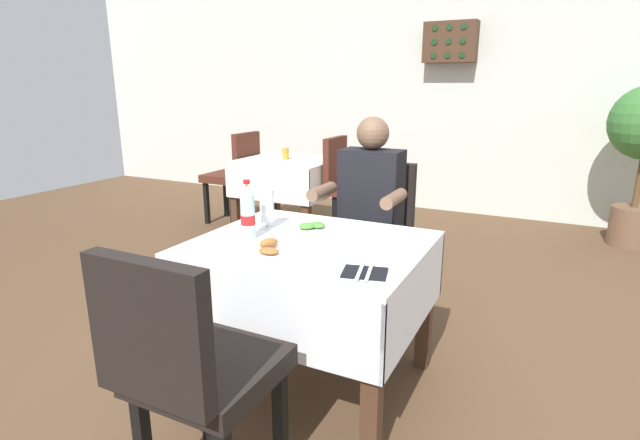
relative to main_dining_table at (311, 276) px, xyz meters
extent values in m
plane|color=brown|center=(0.05, 0.01, -0.56)|extent=(11.00, 11.00, 0.00)
cube|color=silver|center=(0.05, 3.86, 1.03)|extent=(11.00, 0.12, 3.18)
cube|color=white|center=(0.00, 0.00, 0.16)|extent=(1.04, 0.89, 0.02)
cube|color=white|center=(0.00, -0.44, -0.01)|extent=(1.04, 0.02, 0.32)
cube|color=white|center=(0.00, 0.44, -0.01)|extent=(1.04, 0.02, 0.32)
cube|color=white|center=(-0.51, 0.00, -0.01)|extent=(0.02, 0.89, 0.32)
cube|color=white|center=(0.51, 0.00, -0.01)|extent=(0.02, 0.89, 0.32)
cube|color=#472D1E|center=(-0.46, -0.39, -0.20)|extent=(0.07, 0.07, 0.71)
cube|color=#472D1E|center=(0.46, -0.39, -0.20)|extent=(0.07, 0.07, 0.71)
cube|color=#472D1E|center=(-0.46, 0.39, -0.20)|extent=(0.07, 0.07, 0.71)
cube|color=#472D1E|center=(0.46, 0.39, -0.20)|extent=(0.07, 0.07, 0.71)
cube|color=black|center=(0.00, 0.75, -0.07)|extent=(0.44, 0.44, 0.08)
cube|color=black|center=(0.00, 1.00, 0.19)|extent=(0.42, 0.06, 0.44)
cube|color=black|center=(-0.17, 0.58, -0.34)|extent=(0.04, 0.04, 0.45)
cube|color=black|center=(0.17, 0.58, -0.34)|extent=(0.04, 0.04, 0.45)
cube|color=black|center=(-0.17, 0.92, -0.34)|extent=(0.04, 0.04, 0.45)
cube|color=black|center=(0.17, 0.92, -0.34)|extent=(0.04, 0.04, 0.45)
cube|color=black|center=(0.00, -0.75, -0.07)|extent=(0.44, 0.44, 0.08)
cube|color=black|center=(0.00, -1.00, 0.19)|extent=(0.42, 0.06, 0.44)
cube|color=black|center=(0.17, -0.58, -0.34)|extent=(0.04, 0.04, 0.45)
cube|color=black|center=(-0.17, -0.58, -0.34)|extent=(0.04, 0.04, 0.45)
cylinder|color=#282D42|center=(-0.08, 0.54, -0.34)|extent=(0.10, 0.10, 0.45)
cylinder|color=#282D42|center=(0.08, 0.54, -0.34)|extent=(0.10, 0.10, 0.45)
cube|color=#282D42|center=(0.00, 0.71, -0.05)|extent=(0.34, 0.36, 0.12)
cube|color=black|center=(0.00, 0.79, 0.26)|extent=(0.36, 0.20, 0.50)
sphere|color=brown|center=(0.00, 0.79, 0.60)|extent=(0.19, 0.19, 0.19)
cylinder|color=brown|center=(-0.21, 0.56, 0.28)|extent=(0.07, 0.26, 0.07)
cylinder|color=brown|center=(0.22, 0.56, 0.28)|extent=(0.07, 0.26, 0.07)
cube|color=white|center=(-0.05, -0.22, 0.18)|extent=(0.26, 0.26, 0.01)
ellipsoid|color=#99602D|center=(-0.10, -0.19, 0.21)|extent=(0.09, 0.10, 0.05)
ellipsoid|color=#99602D|center=(-0.06, -0.26, 0.20)|extent=(0.10, 0.07, 0.03)
cube|color=white|center=(-0.03, 0.16, 0.18)|extent=(0.24, 0.24, 0.01)
ellipsoid|color=#4C8E38|center=(-0.06, 0.18, 0.20)|extent=(0.11, 0.10, 0.03)
ellipsoid|color=#4C8E38|center=(-0.09, 0.14, 0.20)|extent=(0.11, 0.11, 0.03)
cylinder|color=white|center=(-0.30, 0.10, 0.18)|extent=(0.07, 0.07, 0.01)
cylinder|color=white|center=(-0.30, 0.10, 0.19)|extent=(0.02, 0.02, 0.03)
cylinder|color=white|center=(-0.30, 0.10, 0.29)|extent=(0.07, 0.07, 0.16)
cylinder|color=#C68928|center=(-0.30, 0.10, 0.24)|extent=(0.07, 0.07, 0.07)
cylinder|color=silver|center=(-0.28, -0.09, 0.28)|extent=(0.07, 0.07, 0.21)
cylinder|color=red|center=(-0.28, -0.09, 0.27)|extent=(0.07, 0.07, 0.05)
cone|color=silver|center=(-0.28, -0.09, 0.41)|extent=(0.06, 0.06, 0.05)
cylinder|color=red|center=(-0.28, -0.09, 0.45)|extent=(0.03, 0.03, 0.02)
cube|color=black|center=(0.37, -0.26, 0.18)|extent=(0.20, 0.17, 0.01)
cube|color=silver|center=(0.35, -0.26, 0.18)|extent=(0.06, 0.19, 0.01)
cube|color=silver|center=(0.39, -0.25, 0.18)|extent=(0.06, 0.19, 0.01)
cube|color=white|center=(-1.41, 2.26, 0.16)|extent=(0.91, 0.88, 0.02)
cube|color=white|center=(-1.41, 1.83, -0.01)|extent=(0.91, 0.02, 0.32)
cube|color=white|center=(-1.41, 2.69, -0.01)|extent=(0.91, 0.02, 0.32)
cube|color=white|center=(-1.86, 2.26, -0.01)|extent=(0.02, 0.88, 0.32)
cube|color=white|center=(-0.97, 2.26, -0.01)|extent=(0.02, 0.88, 0.32)
cube|color=#472D1E|center=(-1.81, 1.88, -0.20)|extent=(0.07, 0.07, 0.71)
cube|color=#472D1E|center=(-1.02, 1.88, -0.20)|extent=(0.07, 0.07, 0.71)
cube|color=#472D1E|center=(-1.81, 2.64, -0.20)|extent=(0.07, 0.07, 0.71)
cube|color=#472D1E|center=(-1.02, 2.64, -0.20)|extent=(0.07, 0.07, 0.71)
cube|color=#4C2319|center=(-2.17, 2.26, -0.07)|extent=(0.44, 0.44, 0.08)
cube|color=#4C2319|center=(-1.92, 2.26, 0.19)|extent=(0.06, 0.42, 0.44)
cube|color=black|center=(-2.34, 2.43, -0.34)|extent=(0.04, 0.04, 0.45)
cube|color=black|center=(-2.34, 2.09, -0.34)|extent=(0.04, 0.04, 0.45)
cube|color=black|center=(-2.00, 2.43, -0.34)|extent=(0.04, 0.04, 0.45)
cube|color=black|center=(-2.00, 2.09, -0.34)|extent=(0.04, 0.04, 0.45)
cube|color=#4C2319|center=(-0.66, 2.26, -0.07)|extent=(0.44, 0.44, 0.08)
cube|color=#4C2319|center=(-0.91, 2.26, 0.19)|extent=(0.06, 0.42, 0.44)
cube|color=black|center=(-0.49, 2.09, -0.34)|extent=(0.04, 0.04, 0.45)
cube|color=black|center=(-0.49, 2.43, -0.34)|extent=(0.04, 0.04, 0.45)
cube|color=black|center=(-0.83, 2.09, -0.34)|extent=(0.04, 0.04, 0.45)
cube|color=black|center=(-0.83, 2.43, -0.34)|extent=(0.04, 0.04, 0.45)
cylinder|color=#C68928|center=(-1.43, 2.22, 0.23)|extent=(0.06, 0.06, 0.11)
cylinder|color=brown|center=(1.65, 3.23, -0.38)|extent=(0.37, 0.37, 0.36)
cylinder|color=brown|center=(1.65, 3.23, 0.05)|extent=(0.05, 0.05, 0.50)
cube|color=#472D1E|center=(-0.21, 3.70, 1.32)|extent=(0.56, 0.20, 0.42)
cylinder|color=#193D1E|center=(-0.36, 3.66, 1.18)|extent=(0.06, 0.14, 0.06)
cylinder|color=#193D1E|center=(-0.21, 3.66, 1.18)|extent=(0.06, 0.14, 0.06)
cylinder|color=#193D1E|center=(-0.06, 3.66, 1.18)|extent=(0.06, 0.14, 0.06)
cylinder|color=#193D1E|center=(-0.36, 3.66, 1.32)|extent=(0.06, 0.14, 0.06)
cylinder|color=#193D1E|center=(-0.21, 3.66, 1.32)|extent=(0.06, 0.14, 0.06)
cylinder|color=#193D1E|center=(-0.06, 3.66, 1.32)|extent=(0.06, 0.14, 0.06)
cylinder|color=#193D1E|center=(-0.36, 3.66, 1.46)|extent=(0.06, 0.14, 0.06)
cylinder|color=#193D1E|center=(-0.21, 3.66, 1.46)|extent=(0.06, 0.14, 0.06)
cylinder|color=#193D1E|center=(-0.06, 3.66, 1.46)|extent=(0.06, 0.14, 0.06)
camera|label=1|loc=(0.99, -1.90, 0.87)|focal=27.31mm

